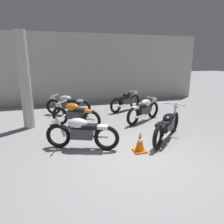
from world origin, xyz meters
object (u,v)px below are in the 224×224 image
object	(u,v)px
motorcycle_left_row_0	(82,133)
motorcycle_right_row_2	(126,101)
motorcycle_right_row_0	(168,125)
motorcycle_left_row_1	(75,114)
motorcycle_right_row_1	(144,110)
motorcycle_left_row_2	(68,105)
support_pillar	(25,81)
traffic_cone	(140,142)

from	to	relation	value
motorcycle_left_row_0	motorcycle_right_row_2	bearing A→B (deg)	54.70
motorcycle_right_row_0	motorcycle_right_row_2	bearing A→B (deg)	90.18
motorcycle_left_row_0	motorcycle_left_row_1	xyz separation A→B (m)	(0.01, 1.82, 0.00)
motorcycle_right_row_0	motorcycle_right_row_1	size ratio (longest dim) A/B	0.96
motorcycle_left_row_1	motorcycle_left_row_2	distance (m)	1.63
support_pillar	motorcycle_left_row_0	distance (m)	2.93
motorcycle_right_row_0	motorcycle_right_row_2	distance (m)	3.58
motorcycle_left_row_1	motorcycle_right_row_1	world-z (taller)	same
motorcycle_right_row_0	motorcycle_right_row_1	world-z (taller)	motorcycle_right_row_0
motorcycle_right_row_0	traffic_cone	size ratio (longest dim) A/B	3.14
motorcycle_left_row_0	motorcycle_left_row_1	distance (m)	1.82
support_pillar	motorcycle_left_row_2	bearing A→B (deg)	41.16
motorcycle_left_row_1	traffic_cone	distance (m)	2.78
motorcycle_right_row_0	motorcycle_right_row_1	bearing A→B (deg)	87.57
motorcycle_left_row_1	motorcycle_right_row_2	distance (m)	3.02
motorcycle_right_row_2	motorcycle_left_row_1	bearing A→B (deg)	-145.48
motorcycle_left_row_2	motorcycle_right_row_0	world-z (taller)	motorcycle_right_row_0
motorcycle_right_row_0	motorcycle_right_row_2	size ratio (longest dim) A/B	0.95
motorcycle_right_row_2	traffic_cone	bearing A→B (deg)	-104.89
motorcycle_right_row_1	motorcycle_right_row_2	world-z (taller)	same
motorcycle_left_row_1	motorcycle_left_row_2	world-z (taller)	same
motorcycle_left_row_2	motorcycle_right_row_2	world-z (taller)	same
support_pillar	motorcycle_right_row_0	size ratio (longest dim) A/B	1.89
motorcycle_left_row_2	motorcycle_right_row_2	size ratio (longest dim) A/B	1.02
support_pillar	motorcycle_right_row_2	distance (m)	4.39
motorcycle_left_row_1	motorcycle_right_row_0	size ratio (longest dim) A/B	0.95
support_pillar	traffic_cone	distance (m)	4.27
motorcycle_left_row_0	motorcycle_right_row_2	xyz separation A→B (m)	(2.50, 3.53, 0.00)
motorcycle_right_row_2	motorcycle_left_row_0	bearing A→B (deg)	-125.30
motorcycle_left_row_1	motorcycle_right_row_0	bearing A→B (deg)	-36.66
motorcycle_left_row_1	support_pillar	bearing A→B (deg)	165.48
traffic_cone	motorcycle_left_row_1	bearing A→B (deg)	120.36
support_pillar	motorcycle_right_row_1	xyz separation A→B (m)	(4.12, -0.46, -1.14)
motorcycle_left_row_2	motorcycle_right_row_1	bearing A→B (deg)	-31.92
motorcycle_left_row_0	motorcycle_right_row_1	distance (m)	3.13
motorcycle_left_row_0	motorcycle_right_row_0	size ratio (longest dim) A/B	1.10
motorcycle_left_row_2	motorcycle_right_row_0	distance (m)	4.38
support_pillar	motorcycle_left_row_1	size ratio (longest dim) A/B	1.99
motorcycle_left_row_0	motorcycle_left_row_1	size ratio (longest dim) A/B	1.16
motorcycle_right_row_0	motorcycle_left_row_2	bearing A→B (deg)	127.10
motorcycle_right_row_0	motorcycle_right_row_2	xyz separation A→B (m)	(-0.01, 3.58, 0.01)
motorcycle_left_row_0	motorcycle_right_row_2	distance (m)	4.33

